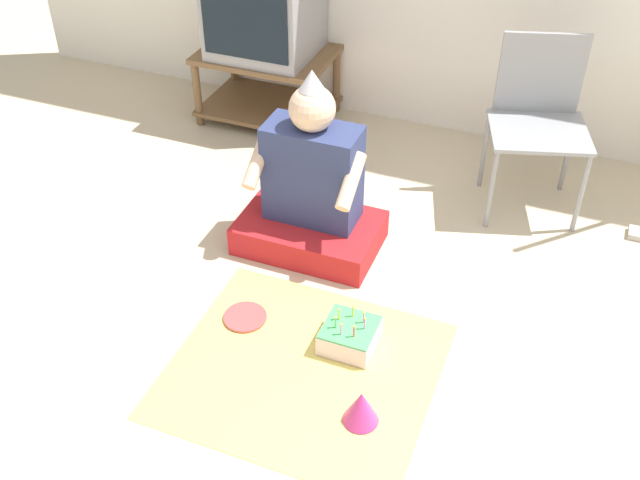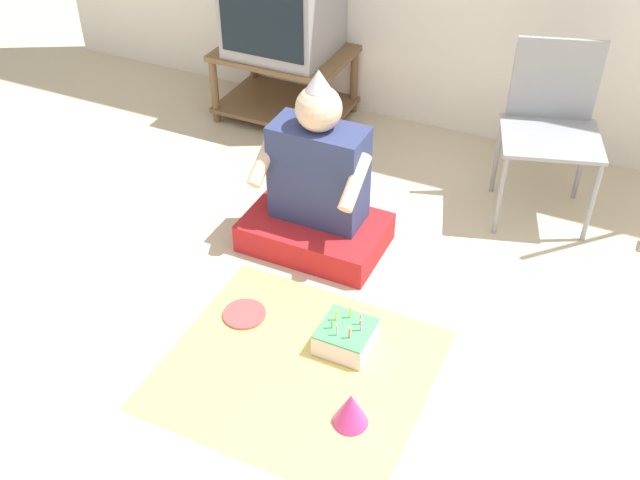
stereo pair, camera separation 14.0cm
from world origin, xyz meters
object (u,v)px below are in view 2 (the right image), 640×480
(person_seated, at_px, (317,192))
(birthday_cake, at_px, (346,336))
(folding_chair, at_px, (552,119))
(paper_plate, at_px, (244,314))
(tv, at_px, (283,11))
(party_hat_blue, at_px, (351,408))

(person_seated, distance_m, birthday_cake, 0.72)
(folding_chair, bearing_deg, paper_plate, -124.94)
(tv, height_order, folding_chair, tv)
(tv, bearing_deg, paper_plate, -68.67)
(birthday_cake, distance_m, paper_plate, 0.46)
(birthday_cake, bearing_deg, folding_chair, 70.31)
(tv, relative_size, birthday_cake, 2.63)
(folding_chair, relative_size, party_hat_blue, 5.85)
(folding_chair, distance_m, person_seated, 1.15)
(tv, bearing_deg, party_hat_blue, -57.12)
(birthday_cake, height_order, party_hat_blue, birthday_cake)
(folding_chair, bearing_deg, tv, 169.14)
(tv, xyz_separation_m, birthday_cake, (1.08, -1.59, -0.59))
(folding_chair, relative_size, person_seated, 0.96)
(birthday_cake, height_order, paper_plate, birthday_cake)
(tv, distance_m, folding_chair, 1.58)
(tv, xyz_separation_m, person_seated, (0.69, -1.03, -0.36))
(tv, height_order, paper_plate, tv)
(tv, height_order, person_seated, tv)
(birthday_cake, relative_size, party_hat_blue, 1.47)
(tv, relative_size, paper_plate, 3.04)
(paper_plate, bearing_deg, folding_chair, 55.06)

